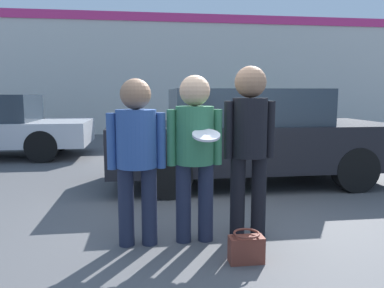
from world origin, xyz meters
TOP-DOWN VIEW (x-y plane):
  - ground_plane at (0.00, 0.00)m, footprint 56.00×56.00m
  - storefront_building at (0.00, 9.98)m, footprint 24.00×0.22m
  - person_left at (-0.82, -0.30)m, footprint 0.55×0.38m
  - person_middle_with_frisbee at (-0.27, -0.28)m, footprint 0.54×0.57m
  - person_right at (0.28, -0.24)m, footprint 0.51×0.34m
  - parked_car_near at (0.95, 2.11)m, footprint 4.49×1.90m
  - shrub at (3.11, 9.13)m, footprint 1.33×1.33m
  - handbag at (0.10, -0.82)m, footprint 0.30×0.23m

SIDE VIEW (x-z plane):
  - ground_plane at x=0.00m, z-range 0.00..0.00m
  - handbag at x=0.10m, z-range -0.01..0.27m
  - shrub at x=3.11m, z-range 0.00..1.33m
  - parked_car_near at x=0.95m, z-range 0.01..1.54m
  - person_left at x=-0.82m, z-range 0.15..1.74m
  - person_middle_with_frisbee at x=-0.27m, z-range 0.15..1.78m
  - person_right at x=0.28m, z-range 0.17..1.89m
  - storefront_building at x=0.00m, z-range 0.03..4.32m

